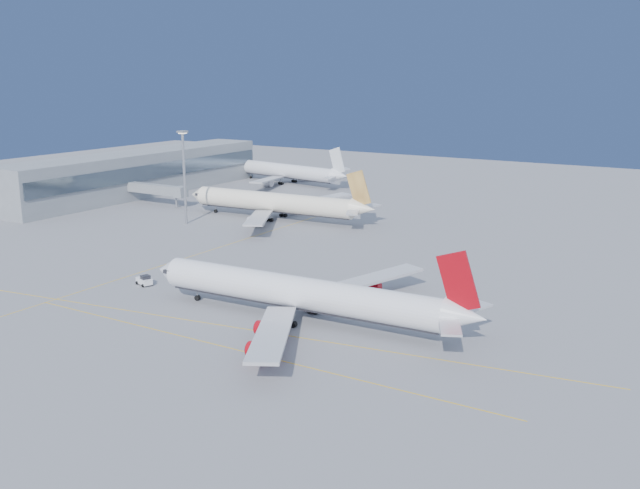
{
  "coord_description": "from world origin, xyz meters",
  "views": [
    {
      "loc": [
        69.84,
        -95.63,
        41.61
      ],
      "look_at": [
        -5.2,
        27.56,
        7.0
      ],
      "focal_mm": 40.0,
      "sensor_mm": 36.0,
      "label": 1
    }
  ],
  "objects_px": {
    "pushback_tug": "(144,280)",
    "light_mast": "(184,169)",
    "airliner_virgin": "(304,294)",
    "airliner_etihad": "(277,203)",
    "airliner_third": "(288,171)"
  },
  "relations": [
    {
      "from": "light_mast",
      "to": "airliner_etihad",
      "type": "bearing_deg",
      "value": 44.5
    },
    {
      "from": "airliner_third",
      "to": "pushback_tug",
      "type": "distance_m",
      "value": 139.08
    },
    {
      "from": "pushback_tug",
      "to": "airliner_etihad",
      "type": "bearing_deg",
      "value": 121.1
    },
    {
      "from": "light_mast",
      "to": "airliner_virgin",
      "type": "bearing_deg",
      "value": -35.31
    },
    {
      "from": "light_mast",
      "to": "pushback_tug",
      "type": "bearing_deg",
      "value": -56.17
    },
    {
      "from": "airliner_etihad",
      "to": "pushback_tug",
      "type": "xyz_separation_m",
      "value": [
        15.02,
        -69.04,
        -3.97
      ]
    },
    {
      "from": "airliner_virgin",
      "to": "pushback_tug",
      "type": "distance_m",
      "value": 39.26
    },
    {
      "from": "airliner_etihad",
      "to": "airliner_third",
      "type": "height_order",
      "value": "airliner_etihad"
    },
    {
      "from": "airliner_third",
      "to": "pushback_tug",
      "type": "relative_size",
      "value": 14.01
    },
    {
      "from": "airliner_virgin",
      "to": "light_mast",
      "type": "xyz_separation_m",
      "value": [
        -72.93,
        51.64,
        10.73
      ]
    },
    {
      "from": "pushback_tug",
      "to": "light_mast",
      "type": "bearing_deg",
      "value": 142.66
    },
    {
      "from": "airliner_virgin",
      "to": "light_mast",
      "type": "height_order",
      "value": "light_mast"
    },
    {
      "from": "airliner_virgin",
      "to": "light_mast",
      "type": "distance_m",
      "value": 90.0
    },
    {
      "from": "airliner_virgin",
      "to": "light_mast",
      "type": "relative_size",
      "value": 2.45
    },
    {
      "from": "airliner_etihad",
      "to": "pushback_tug",
      "type": "height_order",
      "value": "airliner_etihad"
    }
  ]
}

